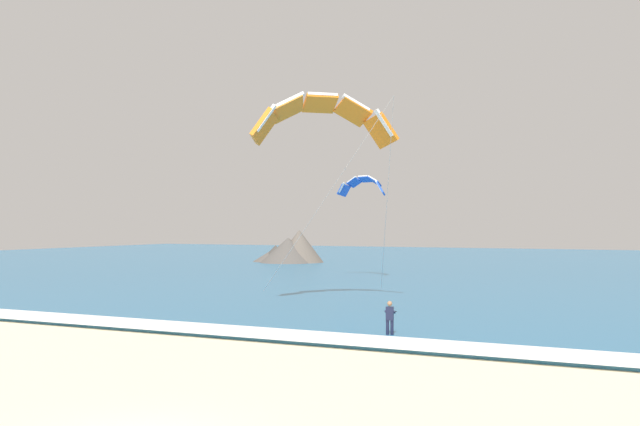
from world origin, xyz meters
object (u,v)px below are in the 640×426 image
object	(u,v)px
kite_primary	(322,115)
kite_distant	(363,184)
surfboard	(390,339)
kitesurfer	(390,318)

from	to	relation	value
kite_primary	kite_distant	size ratio (longest dim) A/B	2.31
surfboard	kitesurfer	world-z (taller)	kitesurfer
surfboard	kitesurfer	distance (m)	0.91
kitesurfer	kite_distant	xyz separation A→B (m)	(-12.86, 30.25, 7.88)
kitesurfer	kite_distant	bearing A→B (deg)	113.03
surfboard	kite_primary	distance (m)	16.60
kite_primary	kite_distant	xyz separation A→B (m)	(-5.44, 21.16, -2.93)
kite_distant	surfboard	bearing A→B (deg)	-66.97
surfboard	kite_distant	world-z (taller)	kite_distant
kite_distant	kite_primary	bearing A→B (deg)	-75.59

